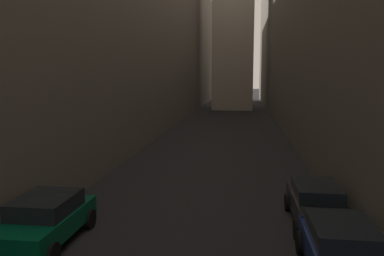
% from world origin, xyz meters
% --- Properties ---
extents(ground_plane, '(264.00, 264.00, 0.00)m').
position_xyz_m(ground_plane, '(0.00, 48.00, 0.00)').
color(ground_plane, black).
extents(building_block_left, '(11.86, 108.00, 21.70)m').
position_xyz_m(building_block_left, '(-11.43, 50.00, 10.85)').
color(building_block_left, '#60594F').
rests_on(building_block_left, ground).
extents(building_block_right, '(15.77, 108.00, 22.32)m').
position_xyz_m(building_block_right, '(13.39, 50.00, 11.16)').
color(building_block_right, '#60594F').
rests_on(building_block_right, ground).
extents(parked_car_left_third, '(2.04, 4.07, 1.51)m').
position_xyz_m(parked_car_left_third, '(-4.40, 18.99, 0.80)').
color(parked_car_left_third, '#05472D').
rests_on(parked_car_left_third, ground).
extents(parked_car_right_third, '(1.98, 4.10, 1.47)m').
position_xyz_m(parked_car_right_third, '(4.40, 17.92, 0.78)').
color(parked_car_right_third, navy).
rests_on(parked_car_right_third, ground).
extents(parked_car_right_far, '(1.87, 4.21, 1.47)m').
position_xyz_m(parked_car_right_far, '(4.40, 21.73, 0.78)').
color(parked_car_right_far, black).
rests_on(parked_car_right_far, ground).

